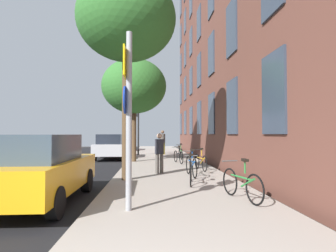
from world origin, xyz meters
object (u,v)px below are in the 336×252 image
object	(u,v)px
traffic_light	(137,121)
pedestrian_1	(163,141)
bicycle_1	(191,172)
pedestrian_0	(159,151)
car_0	(37,168)
bicycle_2	(191,165)
tree_far	(134,86)
sign_post	(128,109)
bicycle_3	(201,161)
car_1	(111,146)
tree_near	(127,20)
bicycle_0	(242,184)
bicycle_5	(181,153)
bicycle_4	(178,156)
car_2	(122,143)

from	to	relation	value
traffic_light	pedestrian_1	xyz separation A→B (m)	(1.90, 0.32, -1.48)
traffic_light	bicycle_1	bearing A→B (deg)	-79.49
pedestrian_0	car_0	size ratio (longest dim) A/B	0.38
bicycle_2	car_0	distance (m)	5.29
bicycle_1	car_0	bearing A→B (deg)	-155.35
car_0	tree_far	bearing A→B (deg)	79.06
sign_post	bicycle_3	world-z (taller)	sign_post
bicycle_2	bicycle_1	bearing A→B (deg)	-98.96
sign_post	bicycle_2	world-z (taller)	sign_post
car_1	pedestrian_1	bearing A→B (deg)	36.04
sign_post	car_1	world-z (taller)	sign_post
tree_near	bicycle_1	xyz separation A→B (m)	(2.05, -0.87, -5.02)
bicycle_3	bicycle_1	bearing A→B (deg)	-105.60
tree_far	bicycle_0	distance (m)	10.44
tree_near	bicycle_5	size ratio (longest dim) A/B	3.95
tree_near	pedestrian_0	distance (m)	4.85
bicycle_1	car_1	world-z (taller)	car_1
bicycle_4	car_1	xyz separation A→B (m)	(-4.05, 3.77, 0.36)
car_1	bicycle_1	bearing A→B (deg)	-68.78
bicycle_1	bicycle_5	bearing A→B (deg)	85.93
bicycle_2	bicycle_3	world-z (taller)	bicycle_2
bicycle_0	sign_post	bearing A→B (deg)	-164.40
bicycle_1	car_2	world-z (taller)	car_2
bicycle_4	pedestrian_1	xyz separation A→B (m)	(-0.56, 6.31, 0.67)
tree_near	bicycle_0	distance (m)	6.53
pedestrian_0	car_1	distance (m)	8.11
bicycle_5	bicycle_1	bearing A→B (deg)	-94.07
traffic_light	bicycle_5	world-z (taller)	traffic_light
tree_near	bicycle_1	distance (m)	5.50
traffic_light	tree_near	bearing A→B (deg)	-89.05
pedestrian_1	car_2	world-z (taller)	pedestrian_1
sign_post	car_0	xyz separation A→B (m)	(-2.18, 1.07, -1.30)
car_2	traffic_light	bearing A→B (deg)	-73.70
bicycle_3	car_2	xyz separation A→B (m)	(-4.86, 14.84, 0.35)
car_1	tree_near	bearing A→B (deg)	-78.85
sign_post	bicycle_5	distance (m)	11.56
tree_near	bicycle_3	xyz separation A→B (m)	(2.93, 2.29, -5.02)
tree_far	car_0	distance (m)	9.69
bicycle_5	car_0	distance (m)	11.08
bicycle_1	bicycle_4	world-z (taller)	bicycle_1
bicycle_2	car_0	bearing A→B (deg)	-141.23
sign_post	bicycle_4	distance (m)	9.27
tree_far	car_0	size ratio (longest dim) A/B	1.41
bicycle_3	car_2	size ratio (longest dim) A/B	0.44
sign_post	tree_near	distance (m)	5.03
traffic_light	bicycle_2	distance (m)	11.01
bicycle_3	car_1	size ratio (longest dim) A/B	0.41
bicycle_5	car_2	world-z (taller)	car_2
bicycle_1	pedestrian_0	world-z (taller)	pedestrian_0
bicycle_2	car_2	xyz separation A→B (m)	(-4.22, 16.48, 0.34)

